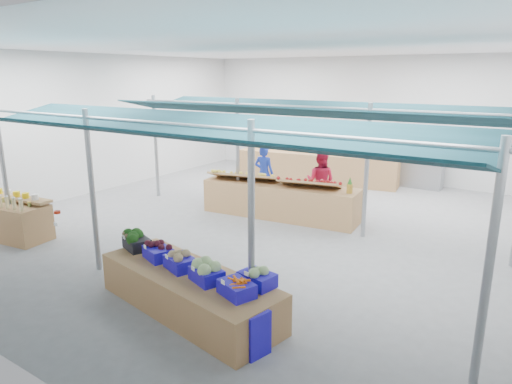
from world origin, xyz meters
TOP-DOWN VIEW (x-y plane):
  - floor at (0.00, 0.00)m, footprint 13.00×13.00m
  - hall at (0.00, 1.44)m, footprint 13.00×13.00m
  - pole_grid at (0.75, -1.75)m, footprint 10.00×4.60m
  - awnings at (0.75, -1.75)m, footprint 9.50×7.08m
  - back_shelving_left at (-2.50, 6.00)m, footprint 2.00×0.50m
  - back_shelving_right at (2.00, 6.00)m, footprint 2.00×0.50m
  - bottle_shelf at (-4.02, -3.94)m, footprint 1.89×1.31m
  - veg_counter at (1.47, -4.23)m, footprint 3.40×1.64m
  - fruit_counter at (0.16, 0.74)m, footprint 4.13×1.42m
  - far_counter at (-0.88, 4.97)m, footprint 5.56×1.97m
  - crate_stack at (2.85, -4.59)m, footprint 0.59×0.48m
  - vendor_left at (-1.04, 1.84)m, footprint 0.63×0.45m
  - vendor_right at (0.76, 1.84)m, footprint 0.85×0.70m
  - crate_broccoli at (0.08, -3.98)m, footprint 0.59×0.50m
  - crate_beets at (0.71, -4.09)m, footprint 0.59×0.50m
  - crate_celeriac at (1.29, -4.20)m, footprint 0.59×0.50m
  - crate_cabbage at (1.91, -4.31)m, footprint 0.59×0.50m
  - crate_carrots at (2.54, -4.42)m, footprint 0.59×0.50m
  - sparrow at (-0.08, -4.07)m, footprint 0.12×0.09m
  - pole_ribbon at (-1.63, -4.34)m, footprint 0.12×0.12m
  - apple_heap_yellow at (-0.78, 0.53)m, footprint 2.01×1.12m
  - apple_heap_red at (0.99, 0.74)m, footprint 1.62×1.02m
  - pineapple at (1.99, 0.85)m, footprint 0.14×0.14m
  - crate_extra at (2.61, -4.02)m, footprint 0.55×0.44m

SIDE VIEW (x-z plane):
  - floor at x=0.00m, z-range 0.00..0.00m
  - crate_stack at x=2.85m, z-range 0.00..0.62m
  - veg_counter at x=1.47m, z-range 0.00..0.63m
  - fruit_counter at x=0.16m, z-range 0.00..0.87m
  - bottle_shelf at x=-4.02m, z-range -0.10..0.97m
  - far_counter at x=-0.88m, z-range 0.00..0.98m
  - crate_carrots at x=2.54m, z-range 0.60..0.89m
  - crate_beets at x=0.71m, z-range 0.62..0.91m
  - crate_celeriac at x=1.29m, z-range 0.62..0.94m
  - crate_extra at x=2.61m, z-range 0.62..0.94m
  - crate_broccoli at x=0.08m, z-range 0.62..0.97m
  - crate_cabbage at x=1.91m, z-range 0.62..0.97m
  - vendor_left at x=-1.04m, z-range 0.00..1.62m
  - vendor_right at x=0.76m, z-range 0.00..1.62m
  - sparrow at x=-0.08m, z-range 0.83..0.94m
  - back_shelving_left at x=-2.50m, z-range 0.00..2.00m
  - back_shelving_right at x=2.00m, z-range 0.00..2.00m
  - apple_heap_yellow at x=-0.78m, z-range 0.90..1.17m
  - apple_heap_red at x=0.99m, z-range 0.90..1.17m
  - pineapple at x=1.99m, z-range 0.85..1.24m
  - pole_ribbon at x=-1.63m, z-range 0.94..1.22m
  - pole_grid at x=0.75m, z-range 0.31..3.31m
  - hall at x=0.00m, z-range -3.85..9.15m
  - awnings at x=0.75m, z-range 2.63..2.93m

